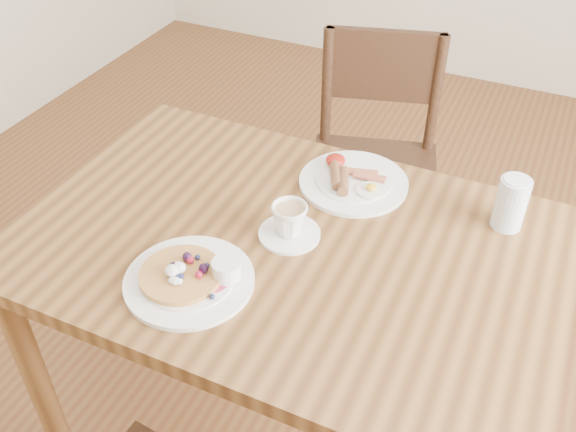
# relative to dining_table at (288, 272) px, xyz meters

# --- Properties ---
(ground) EXTENTS (5.00, 5.00, 0.00)m
(ground) POSITION_rel_dining_table_xyz_m (0.00, 0.00, -0.65)
(ground) COLOR brown
(ground) RESTS_ON ground
(dining_table) EXTENTS (1.20, 0.80, 0.75)m
(dining_table) POSITION_rel_dining_table_xyz_m (0.00, 0.00, 0.00)
(dining_table) COLOR brown
(dining_table) RESTS_ON ground
(chair_far) EXTENTS (0.52, 0.52, 0.88)m
(chair_far) POSITION_rel_dining_table_xyz_m (-0.04, 0.77, -0.16)
(chair_far) COLOR #392414
(chair_far) RESTS_ON ground
(pancake_plate) EXTENTS (0.27, 0.27, 0.06)m
(pancake_plate) POSITION_rel_dining_table_xyz_m (-0.13, -0.20, 0.11)
(pancake_plate) COLOR white
(pancake_plate) RESTS_ON dining_table
(breakfast_plate) EXTENTS (0.27, 0.27, 0.04)m
(breakfast_plate) POSITION_rel_dining_table_xyz_m (0.05, 0.26, 0.11)
(breakfast_plate) COLOR white
(breakfast_plate) RESTS_ON dining_table
(teacup_saucer) EXTENTS (0.14, 0.14, 0.08)m
(teacup_saucer) POSITION_rel_dining_table_xyz_m (-0.00, 0.02, 0.14)
(teacup_saucer) COLOR white
(teacup_saucer) RESTS_ON dining_table
(water_glass) EXTENTS (0.07, 0.07, 0.13)m
(water_glass) POSITION_rel_dining_table_xyz_m (0.43, 0.26, 0.16)
(water_glass) COLOR silver
(water_glass) RESTS_ON dining_table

